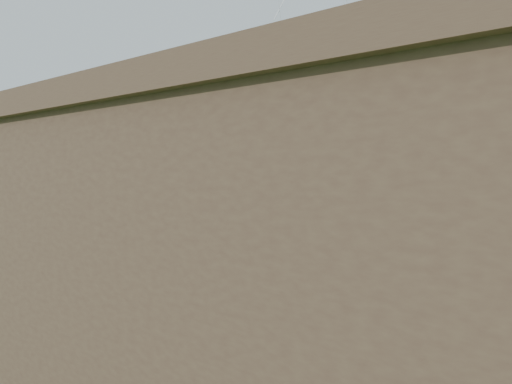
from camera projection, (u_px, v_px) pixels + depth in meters
ground at (77, 335)px, 17.34m from camera, size 160.00×160.00×0.00m
sand_beach at (342, 255)px, 34.79m from camera, size 72.00×20.00×0.02m
ocean at (474, 216)px, 69.69m from camera, size 160.00×68.00×0.02m
chainlink_fence at (191, 290)px, 22.08m from camera, size 36.20×0.20×1.25m
motel at (411, 312)px, 8.52m from camera, size 15.00×10.00×7.00m
motel_deck at (478, 373)px, 13.39m from camera, size 15.00×2.00×0.50m
picnic_table at (183, 313)px, 18.67m from camera, size 2.35×1.99×0.86m
octopus_kite at (263, 81)px, 27.31m from camera, size 3.89×3.13×7.08m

